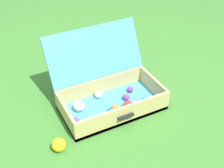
{
  "coord_description": "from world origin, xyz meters",
  "views": [
    {
      "loc": [
        -0.65,
        -1.47,
        1.4
      ],
      "look_at": [
        0.08,
        -0.04,
        0.21
      ],
      "focal_mm": 49.59,
      "sensor_mm": 36.0,
      "label": 1
    }
  ],
  "objects": [
    {
      "name": "open_suitcase",
      "position": [
        0.08,
        0.03,
        0.11
      ],
      "size": [
        0.68,
        0.56,
        0.47
      ],
      "color": "#4799C6",
      "rests_on": "ground"
    },
    {
      "name": "stray_ball_on_grass",
      "position": [
        -0.36,
        -0.23,
        0.04
      ],
      "size": [
        0.08,
        0.08,
        0.08
      ],
      "primitive_type": "sphere",
      "color": "yellow",
      "rests_on": "ground"
    },
    {
      "name": "ground_plane",
      "position": [
        0.0,
        0.0,
        0.0
      ],
      "size": [
        16.0,
        16.0,
        0.0
      ],
      "primitive_type": "plane",
      "color": "#3D7A2D"
    }
  ]
}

